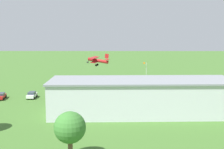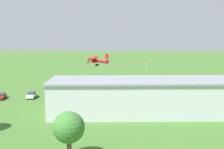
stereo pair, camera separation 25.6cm
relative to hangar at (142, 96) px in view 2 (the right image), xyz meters
The scene contains 10 objects.
ground_plane 31.82m from the hangar, 88.20° to the right, with size 400.00×400.00×0.00m, color #3D6628.
hangar is the anchor object (origin of this frame).
biplane 30.46m from the hangar, 68.92° to the right, with size 7.18×9.01×3.75m.
car_orange 22.46m from the hangar, 32.34° to the right, with size 2.59×4.87×1.59m.
car_white 30.09m from the hangar, 27.55° to the right, with size 2.14×4.34×1.62m.
car_red 36.37m from the hangar, 20.54° to the right, with size 2.47×4.74×1.55m.
person_walking_on_apron 22.29m from the hangar, 40.54° to the right, with size 0.49×0.49×1.72m.
person_crossing_taxiway 26.90m from the hangar, 137.15° to the right, with size 0.54×0.54×1.59m.
tree_near_perimeter_road 24.34m from the hangar, 62.43° to the left, with size 4.08×4.08×6.29m.
windsock 37.83m from the hangar, 96.78° to the right, with size 1.16×1.38×7.02m.
Camera 2 is at (4.40, 87.31, 15.76)m, focal length 45.06 mm.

